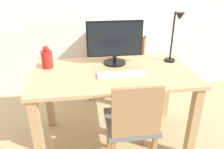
% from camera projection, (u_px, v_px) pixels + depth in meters
% --- Properties ---
extents(ground_plane, '(10.00, 10.00, 0.00)m').
position_uv_depth(ground_plane, '(113.00, 138.00, 2.19)').
color(ground_plane, tan).
extents(desk, '(1.37, 0.75, 0.74)m').
position_uv_depth(desk, '(114.00, 85.00, 1.93)').
color(desk, tan).
rests_on(desk, ground_plane).
extents(monitor, '(0.51, 0.21, 0.40)m').
position_uv_depth(monitor, '(115.00, 41.00, 1.96)').
color(monitor, black).
rests_on(monitor, desk).
extents(keyboard, '(0.40, 0.11, 0.02)m').
position_uv_depth(keyboard, '(121.00, 75.00, 1.80)').
color(keyboard, silver).
rests_on(keyboard, desk).
extents(vase, '(0.10, 0.10, 0.20)m').
position_uv_depth(vase, '(47.00, 58.00, 1.93)').
color(vase, '#B2231E').
rests_on(vase, desk).
extents(desk_lamp, '(0.10, 0.19, 0.47)m').
position_uv_depth(desk_lamp, '(175.00, 33.00, 1.93)').
color(desk_lamp, black).
rests_on(desk_lamp, desk).
extents(chair, '(0.40, 0.40, 0.82)m').
position_uv_depth(chair, '(132.00, 122.00, 1.71)').
color(chair, slate).
rests_on(chair, ground_plane).
extents(bookshelf, '(0.71, 0.28, 0.83)m').
position_uv_depth(bookshelf, '(106.00, 69.00, 2.85)').
color(bookshelf, tan).
rests_on(bookshelf, ground_plane).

